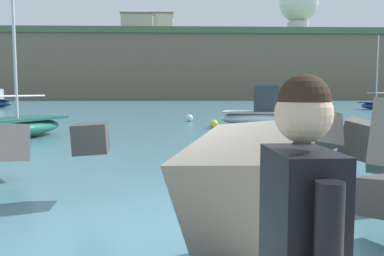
{
  "coord_description": "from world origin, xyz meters",
  "views": [
    {
      "loc": [
        0.04,
        -5.49,
        1.96
      ],
      "look_at": [
        0.25,
        0.5,
        1.4
      ],
      "focal_mm": 38.5,
      "sensor_mm": 36.0,
      "label": 1
    }
  ],
  "objects": [
    {
      "name": "mooring_buoy_inner",
      "position": [
        1.87,
        15.32,
        0.22
      ],
      "size": [
        0.44,
        0.44,
        0.44
      ],
      "color": "yellow",
      "rests_on": "ground"
    },
    {
      "name": "mooring_buoy_middle",
      "position": [
        0.74,
        19.89,
        0.22
      ],
      "size": [
        0.44,
        0.44,
        0.44
      ],
      "color": "silver",
      "rests_on": "ground"
    },
    {
      "name": "station_building_west",
      "position": [
        -8.7,
        87.25,
        16.21
      ],
      "size": [
        7.15,
        6.57,
        4.52
      ],
      "color": "#B2ADA3",
      "rests_on": "headland_bluff"
    },
    {
      "name": "boat_mid_centre",
      "position": [
        20.28,
        35.44,
        0.46
      ],
      "size": [
        4.6,
        3.28,
        7.34
      ],
      "color": "navy",
      "rests_on": "ground"
    },
    {
      "name": "boat_far_left",
      "position": [
        4.58,
        16.71,
        0.67
      ],
      "size": [
        4.67,
        2.82,
        2.24
      ],
      "color": "white",
      "rests_on": "ground"
    },
    {
      "name": "boat_mid_right",
      "position": [
        -6.68,
        11.12,
        0.46
      ],
      "size": [
        4.07,
        5.57,
        5.55
      ],
      "color": "#1E6656",
      "rests_on": "ground"
    },
    {
      "name": "station_building_central",
      "position": [
        -3.7,
        90.63,
        16.54
      ],
      "size": [
        5.6,
        6.43,
        5.19
      ],
      "color": "beige",
      "rests_on": "headland_bluff"
    },
    {
      "name": "ground_plane",
      "position": [
        0.0,
        0.0,
        0.0
      ],
      "size": [
        400.0,
        400.0,
        0.0
      ],
      "primitive_type": "plane",
      "color": "#42707F"
    },
    {
      "name": "boat_mid_left",
      "position": [
        12.05,
        35.26,
        0.62
      ],
      "size": [
        5.54,
        4.5,
        2.0
      ],
      "color": "#1E6656",
      "rests_on": "ground"
    },
    {
      "name": "headland_bluff",
      "position": [
        6.13,
        92.9,
        6.99
      ],
      "size": [
        108.29,
        38.65,
        13.93
      ],
      "color": "#756651",
      "rests_on": "ground"
    },
    {
      "name": "radar_dome",
      "position": [
        27.59,
        89.39,
        21.24
      ],
      "size": [
        8.96,
        8.96,
        12.43
      ],
      "color": "silver",
      "rests_on": "headland_bluff"
    }
  ]
}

